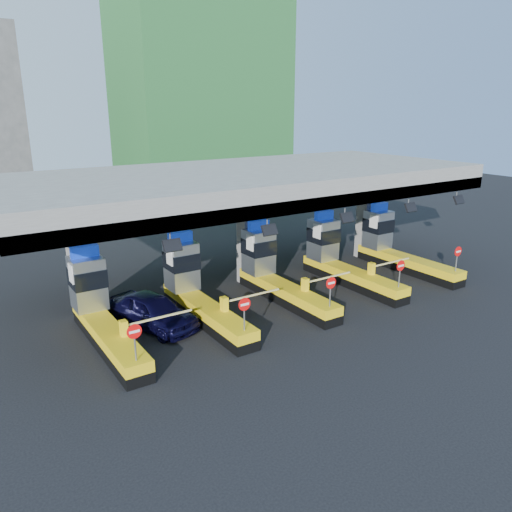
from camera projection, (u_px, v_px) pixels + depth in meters
ground at (276, 297)px, 28.76m from camera, size 120.00×120.00×0.00m
toll_canopy at (249, 184)px, 29.28m from camera, size 28.00×12.09×7.00m
toll_lane_far_left at (99, 310)px, 23.33m from camera, size 4.43×8.00×4.16m
toll_lane_left at (195, 289)px, 25.95m from camera, size 4.43×8.00×4.16m
toll_lane_center at (273, 272)px, 28.58m from camera, size 4.43×8.00×4.16m
toll_lane_right at (338, 258)px, 31.20m from camera, size 4.43×8.00×4.16m
toll_lane_far_right at (394, 247)px, 33.83m from camera, size 4.43×8.00×4.16m
bg_building_scaffold at (200, 74)px, 56.62m from camera, size 18.00×12.00×28.00m
van at (153, 311)px, 24.57m from camera, size 3.58×5.48×1.73m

